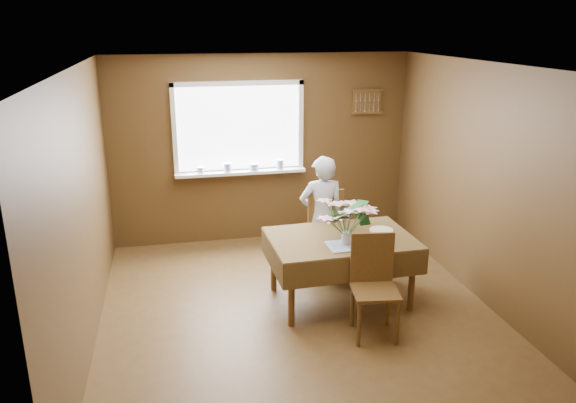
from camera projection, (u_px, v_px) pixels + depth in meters
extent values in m
plane|color=#52391C|center=(299.00, 314.00, 5.79)|extent=(4.50, 4.50, 0.00)
plane|color=white|center=(301.00, 66.00, 5.03)|extent=(4.50, 4.50, 0.00)
plane|color=brown|center=(261.00, 149.00, 7.50)|extent=(4.00, 0.00, 4.00)
plane|color=brown|center=(387.00, 310.00, 3.31)|extent=(4.00, 0.00, 4.00)
plane|color=brown|center=(82.00, 213.00, 5.01)|extent=(0.00, 4.50, 4.50)
plane|color=brown|center=(488.00, 187.00, 5.81)|extent=(0.00, 4.50, 4.50)
cube|color=white|center=(239.00, 128.00, 7.34)|extent=(1.60, 0.01, 1.10)
cube|color=white|center=(238.00, 83.00, 7.15)|extent=(1.72, 0.06, 0.06)
cube|color=white|center=(240.00, 171.00, 7.50)|extent=(1.72, 0.06, 0.06)
cube|color=white|center=(174.00, 131.00, 7.16)|extent=(0.06, 0.06, 1.22)
cube|color=white|center=(301.00, 126.00, 7.49)|extent=(0.06, 0.06, 1.22)
cube|color=white|center=(241.00, 172.00, 7.43)|extent=(1.72, 0.20, 0.04)
cylinder|color=white|center=(200.00, 170.00, 7.29)|extent=(0.09, 0.09, 0.08)
cylinder|color=white|center=(227.00, 167.00, 7.35)|extent=(0.11, 0.11, 0.12)
cylinder|color=white|center=(254.00, 167.00, 7.43)|extent=(0.12, 0.12, 0.09)
cylinder|color=white|center=(280.00, 164.00, 7.49)|extent=(0.10, 0.10, 0.13)
cube|color=brown|center=(367.00, 102.00, 7.59)|extent=(0.40, 0.03, 0.30)
cube|color=brown|center=(368.00, 90.00, 7.53)|extent=(0.44, 0.04, 0.03)
cube|color=brown|center=(367.00, 113.00, 7.62)|extent=(0.44, 0.04, 0.03)
cylinder|color=brown|center=(291.00, 295.00, 5.47)|extent=(0.07, 0.07, 0.68)
cylinder|color=brown|center=(412.00, 281.00, 5.77)|extent=(0.07, 0.07, 0.68)
cylinder|color=brown|center=(274.00, 262.00, 6.21)|extent=(0.07, 0.07, 0.68)
cylinder|color=brown|center=(381.00, 251.00, 6.51)|extent=(0.07, 0.07, 0.68)
cube|color=brown|center=(341.00, 240.00, 5.88)|extent=(1.46, 1.00, 0.04)
cube|color=#463419|center=(341.00, 238.00, 5.87)|extent=(1.52, 1.06, 0.01)
cube|color=#463419|center=(358.00, 270.00, 5.45)|extent=(1.49, 0.06, 0.27)
cube|color=#463419|center=(326.00, 233.00, 6.38)|extent=(1.49, 0.06, 0.27)
cube|color=#463419|center=(272.00, 257.00, 5.74)|extent=(0.05, 1.01, 0.27)
cube|color=#463419|center=(406.00, 244.00, 6.09)|extent=(0.05, 1.01, 0.27)
cube|color=#49A1D1|center=(349.00, 245.00, 5.65)|extent=(0.44, 0.33, 0.01)
cylinder|color=brown|center=(327.00, 241.00, 7.09)|extent=(0.04, 0.04, 0.47)
cylinder|color=brown|center=(299.00, 245.00, 6.97)|extent=(0.04, 0.04, 0.47)
cylinder|color=brown|center=(339.00, 252.00, 6.74)|extent=(0.04, 0.04, 0.47)
cylinder|color=brown|center=(310.00, 256.00, 6.63)|extent=(0.04, 0.04, 0.47)
cube|color=brown|center=(319.00, 229.00, 6.78)|extent=(0.49, 0.49, 0.03)
cube|color=brown|center=(326.00, 212.00, 6.51)|extent=(0.44, 0.08, 0.53)
cylinder|color=brown|center=(359.00, 325.00, 5.15)|extent=(0.04, 0.04, 0.45)
cylinder|color=brown|center=(398.00, 323.00, 5.18)|extent=(0.04, 0.04, 0.45)
cylinder|color=brown|center=(352.00, 306.00, 5.49)|extent=(0.04, 0.04, 0.45)
cylinder|color=brown|center=(388.00, 305.00, 5.52)|extent=(0.04, 0.04, 0.45)
cube|color=brown|center=(375.00, 292.00, 5.26)|extent=(0.47, 0.47, 0.03)
cube|color=brown|center=(372.00, 257.00, 5.36)|extent=(0.42, 0.09, 0.50)
imported|color=white|center=(322.00, 217.00, 6.51)|extent=(0.53, 0.36, 1.44)
cylinder|color=white|center=(346.00, 238.00, 5.68)|extent=(0.10, 0.10, 0.13)
cylinder|color=#33662D|center=(347.00, 228.00, 5.65)|extent=(0.06, 0.06, 0.09)
cylinder|color=white|center=(381.00, 230.00, 6.05)|extent=(0.29, 0.29, 0.01)
cube|color=silver|center=(366.00, 241.00, 5.73)|extent=(0.09, 0.22, 0.00)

